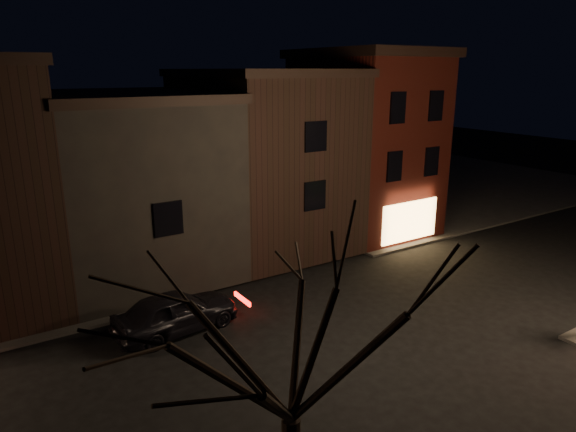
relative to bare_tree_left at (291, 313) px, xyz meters
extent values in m
plane|color=black|center=(8.00, 7.00, -5.43)|extent=(120.00, 120.00, 0.00)
cube|color=#2D2B28|center=(28.00, 27.00, -5.37)|extent=(30.00, 30.00, 0.12)
cube|color=#44120C|center=(16.00, 16.50, -0.31)|extent=(6.00, 8.00, 10.00)
cube|color=black|center=(16.00, 16.50, 4.94)|extent=(6.50, 8.50, 0.50)
cube|color=#FFCA72|center=(16.00, 12.45, -4.01)|extent=(4.00, 0.12, 2.20)
cube|color=black|center=(9.50, 17.50, -0.81)|extent=(7.00, 10.00, 9.00)
cube|color=black|center=(9.50, 17.50, 3.89)|extent=(7.30, 10.30, 0.40)
cube|color=black|center=(2.25, 17.50, -1.31)|extent=(7.50, 10.00, 8.00)
cube|color=black|center=(2.25, 17.50, 2.89)|extent=(7.80, 10.30, 0.40)
imported|color=black|center=(1.50, 10.13, -4.64)|extent=(4.86, 2.38, 1.60)
camera|label=1|loc=(-4.42, -6.74, 4.05)|focal=32.00mm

